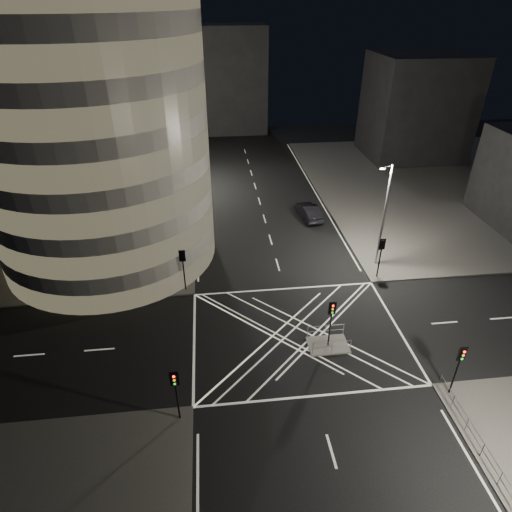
{
  "coord_description": "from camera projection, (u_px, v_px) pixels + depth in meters",
  "views": [
    {
      "loc": [
        -6.05,
        -24.5,
        22.65
      ],
      "look_at": [
        -2.47,
        7.04,
        3.0
      ],
      "focal_mm": 30.0,
      "sensor_mm": 36.0,
      "label": 1
    }
  ],
  "objects": [
    {
      "name": "ground",
      "position": [
        298.0,
        334.0,
        33.2
      ],
      "size": [
        120.0,
        120.0,
        0.0
      ],
      "primitive_type": "plane",
      "color": "black",
      "rests_on": "ground"
    },
    {
      "name": "sidewalk_far_left",
      "position": [
        27.0,
        205.0,
        53.19
      ],
      "size": [
        42.0,
        42.0,
        0.15
      ],
      "primitive_type": "cube",
      "color": "#4B4947",
      "rests_on": "ground"
    },
    {
      "name": "sidewalk_far_right",
      "position": [
        467.0,
        185.0,
        58.75
      ],
      "size": [
        42.0,
        42.0,
        0.15
      ],
      "primitive_type": "cube",
      "color": "#4B4947",
      "rests_on": "ground"
    },
    {
      "name": "central_island",
      "position": [
        328.0,
        345.0,
        32.08
      ],
      "size": [
        3.0,
        2.0,
        0.15
      ],
      "primitive_type": "cube",
      "color": "slate",
      "rests_on": "ground"
    },
    {
      "name": "office_tower_curved",
      "position": [
        50.0,
        116.0,
        40.38
      ],
      "size": [
        30.0,
        29.0,
        27.2
      ],
      "color": "gray",
      "rests_on": "sidewalk_far_left"
    },
    {
      "name": "office_block_rear",
      "position": [
        92.0,
        87.0,
        60.7
      ],
      "size": [
        24.0,
        16.0,
        22.0
      ],
      "primitive_type": "cube",
      "color": "gray",
      "rests_on": "sidewalk_far_left"
    },
    {
      "name": "building_right_far",
      "position": [
        416.0,
        107.0,
        65.45
      ],
      "size": [
        14.0,
        12.0,
        15.0
      ],
      "primitive_type": "cube",
      "color": "black",
      "rests_on": "sidewalk_far_right"
    },
    {
      "name": "building_far_end",
      "position": [
        216.0,
        81.0,
        77.07
      ],
      "size": [
        18.0,
        8.0,
        18.0
      ],
      "primitive_type": "cube",
      "color": "black",
      "rests_on": "ground"
    },
    {
      "name": "tree_a",
      "position": [
        162.0,
        231.0,
        37.19
      ],
      "size": [
        4.85,
        4.85,
        7.6
      ],
      "color": "black",
      "rests_on": "sidewalk_far_left"
    },
    {
      "name": "tree_b",
      "position": [
        167.0,
        204.0,
        42.37
      ],
      "size": [
        5.01,
        5.01,
        7.48
      ],
      "color": "black",
      "rests_on": "sidewalk_far_left"
    },
    {
      "name": "tree_c",
      "position": [
        170.0,
        183.0,
        47.57
      ],
      "size": [
        4.12,
        4.12,
        6.73
      ],
      "color": "black",
      "rests_on": "sidewalk_far_left"
    },
    {
      "name": "tree_d",
      "position": [
        172.0,
        158.0,
        52.17
      ],
      "size": [
        4.33,
        4.33,
        7.73
      ],
      "color": "black",
      "rests_on": "sidewalk_far_left"
    },
    {
      "name": "tree_e",
      "position": [
        175.0,
        150.0,
        57.76
      ],
      "size": [
        4.42,
        4.42,
        6.8
      ],
      "color": "black",
      "rests_on": "sidewalk_far_left"
    },
    {
      "name": "traffic_signal_fl",
      "position": [
        183.0,
        263.0,
        36.57
      ],
      "size": [
        0.55,
        0.22,
        4.0
      ],
      "color": "black",
      "rests_on": "sidewalk_far_left"
    },
    {
      "name": "traffic_signal_nl",
      "position": [
        176.0,
        387.0,
        25.08
      ],
      "size": [
        0.55,
        0.22,
        4.0
      ],
      "color": "black",
      "rests_on": "sidewalk_near_left"
    },
    {
      "name": "traffic_signal_fr",
      "position": [
        381.0,
        251.0,
        38.25
      ],
      "size": [
        0.55,
        0.22,
        4.0
      ],
      "color": "black",
      "rests_on": "sidewalk_far_right"
    },
    {
      "name": "traffic_signal_nr",
      "position": [
        459.0,
        362.0,
        26.76
      ],
      "size": [
        0.55,
        0.22,
        4.0
      ],
      "color": "black",
      "rests_on": "sidewalk_near_right"
    },
    {
      "name": "traffic_signal_island",
      "position": [
        331.0,
        316.0,
        30.59
      ],
      "size": [
        0.55,
        0.22,
        4.0
      ],
      "color": "black",
      "rests_on": "central_island"
    },
    {
      "name": "street_lamp_left_near",
      "position": [
        175.0,
        209.0,
        39.52
      ],
      "size": [
        1.25,
        0.25,
        10.0
      ],
      "color": "slate",
      "rests_on": "sidewalk_far_left"
    },
    {
      "name": "street_lamp_left_far",
      "position": [
        182.0,
        149.0,
        54.72
      ],
      "size": [
        1.25,
        0.25,
        10.0
      ],
      "color": "slate",
      "rests_on": "sidewalk_far_left"
    },
    {
      "name": "street_lamp_right_far",
      "position": [
        384.0,
        213.0,
        38.79
      ],
      "size": [
        1.25,
        0.25,
        10.0
      ],
      "color": "slate",
      "rests_on": "sidewalk_far_right"
    },
    {
      "name": "railing_near_right",
      "position": [
        491.0,
        463.0,
        23.36
      ],
      "size": [
        0.06,
        11.7,
        1.1
      ],
      "primitive_type": "cube",
      "color": "slate",
      "rests_on": "sidewalk_near_right"
    },
    {
      "name": "railing_island_south",
      "position": [
        332.0,
        347.0,
        30.99
      ],
      "size": [
        2.8,
        0.06,
        1.1
      ],
      "primitive_type": "cube",
      "color": "slate",
      "rests_on": "central_island"
    },
    {
      "name": "railing_island_north",
      "position": [
        326.0,
        331.0,
        32.52
      ],
      "size": [
        2.8,
        0.06,
        1.1
      ],
      "primitive_type": "cube",
      "color": "slate",
      "rests_on": "central_island"
    },
    {
      "name": "sedan",
      "position": [
        309.0,
        211.0,
        49.8
      ],
      "size": [
        2.46,
        5.37,
        1.71
      ],
      "primitive_type": "imported",
      "rotation": [
        0.0,
        0.0,
        3.27
      ],
      "color": "black",
      "rests_on": "ground"
    }
  ]
}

